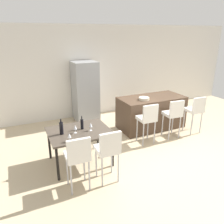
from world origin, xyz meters
name	(u,v)px	position (x,y,z in m)	size (l,w,h in m)	color
ground_plane	(154,145)	(0.00, 0.00, 0.00)	(10.00, 10.00, 0.00)	#C6B28E
back_wall	(108,70)	(0.00, 2.84, 1.45)	(10.00, 0.12, 2.90)	silver
kitchen_island	(151,112)	(0.56, 1.02, 0.46)	(1.88, 0.90, 0.92)	#4C3828
bar_chair_left	(148,118)	(-0.12, 0.18, 0.70)	(0.42, 0.42, 1.05)	white
bar_chair_middle	(174,113)	(0.68, 0.18, 0.70)	(0.43, 0.43, 1.05)	white
bar_chair_right	(196,109)	(1.42, 0.18, 0.70)	(0.42, 0.42, 1.05)	white
dining_table	(79,134)	(-1.89, 0.05, 0.67)	(1.26, 0.98, 0.74)	#4C4238
dining_chair_near	(78,155)	(-2.18, -0.81, 0.70)	(0.41, 0.41, 1.05)	white
dining_chair_far	(108,148)	(-1.61, -0.81, 0.70)	(0.41, 0.41, 1.05)	white
wine_bottle_middle	(61,128)	(-2.25, 0.04, 0.87)	(0.08, 0.08, 0.32)	black
wine_bottle_corner	(82,124)	(-1.81, 0.12, 0.85)	(0.06, 0.06, 0.29)	black
wine_glass_left	(91,125)	(-1.67, -0.03, 0.86)	(0.07, 0.07, 0.17)	silver
wine_glass_right	(75,127)	(-1.99, -0.02, 0.86)	(0.07, 0.07, 0.17)	silver
wine_glass_far	(69,135)	(-2.19, -0.34, 0.86)	(0.07, 0.07, 0.17)	silver
refrigerator	(85,92)	(-0.97, 2.40, 0.92)	(0.72, 0.68, 1.84)	#939699
fruit_bowl	(144,99)	(0.21, 0.88, 0.96)	(0.28, 0.28, 0.07)	beige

